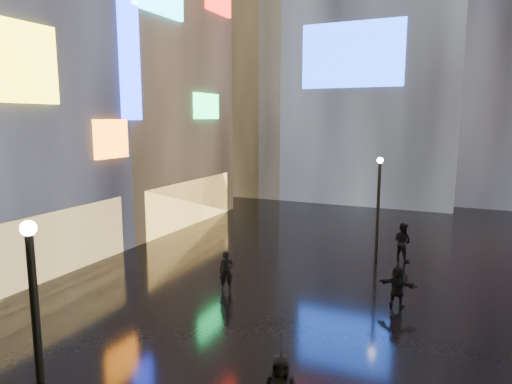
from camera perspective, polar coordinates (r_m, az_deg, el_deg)
The scene contains 9 objects.
ground at distance 21.59m, azimuth 8.89°, elevation -10.07°, with size 140.00×140.00×0.00m, color black.
building_left_far at distance 33.58m, azimuth -15.82°, elevation 15.51°, with size 10.28×12.00×22.00m.
tower_flank_left at distance 46.32m, azimuth -0.57°, elevation 16.51°, with size 10.00×10.00×26.00m, color black.
lamp_near at distance 10.18m, azimuth -25.70°, elevation -15.71°, with size 0.30×0.30×5.20m.
lamp_far at distance 23.44m, azimuth 15.04°, elevation -1.30°, with size 0.30×0.30×5.20m.
pedestrian_5 at distance 18.41m, azimuth 17.25°, elevation -11.22°, with size 1.46×0.46×1.57m, color black.
pedestrian_6 at distance 19.19m, azimuth -3.71°, elevation -9.85°, with size 0.60×0.40×1.65m, color black.
pedestrian_7 at distance 24.19m, azimuth 17.83°, elevation -5.93°, with size 0.93×0.73×1.92m, color black.
umbrella_2 at distance 10.73m, azimuth 3.11°, elevation -17.63°, with size 1.01×1.03×0.92m, color black.
Camera 1 is at (5.27, 0.29, 7.07)m, focal length 32.00 mm.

